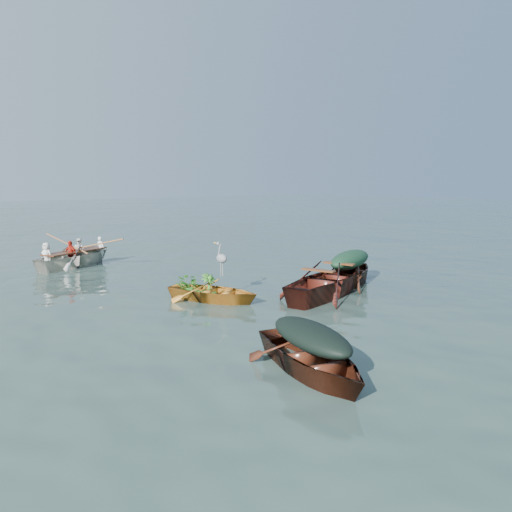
{
  "coord_description": "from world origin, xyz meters",
  "views": [
    {
      "loc": [
        -9.94,
        -9.3,
        3.06
      ],
      "look_at": [
        0.38,
        3.96,
        0.5
      ],
      "focal_mm": 35.0,
      "sensor_mm": 36.0,
      "label": 1
    }
  ],
  "objects_px": {
    "dark_covered_boat": "(310,373)",
    "open_wooden_boat": "(328,296)",
    "rowed_boat": "(76,267)",
    "yellow_dinghy": "(213,301)",
    "green_tarp_boat": "(349,285)",
    "heron": "(222,264)"
  },
  "relations": [
    {
      "from": "dark_covered_boat",
      "to": "open_wooden_boat",
      "type": "relative_size",
      "value": 0.71
    },
    {
      "from": "rowed_boat",
      "to": "yellow_dinghy",
      "type": "bearing_deg",
      "value": 163.2
    },
    {
      "from": "yellow_dinghy",
      "to": "dark_covered_boat",
      "type": "bearing_deg",
      "value": -132.28
    },
    {
      "from": "yellow_dinghy",
      "to": "green_tarp_boat",
      "type": "xyz_separation_m",
      "value": [
        4.27,
        -0.81,
        0.0
      ]
    },
    {
      "from": "open_wooden_boat",
      "to": "rowed_boat",
      "type": "relative_size",
      "value": 1.16
    },
    {
      "from": "yellow_dinghy",
      "to": "heron",
      "type": "height_order",
      "value": "heron"
    },
    {
      "from": "open_wooden_boat",
      "to": "green_tarp_boat",
      "type": "bearing_deg",
      "value": -86.24
    },
    {
      "from": "rowed_boat",
      "to": "heron",
      "type": "relative_size",
      "value": 4.86
    },
    {
      "from": "dark_covered_boat",
      "to": "open_wooden_boat",
      "type": "height_order",
      "value": "open_wooden_boat"
    },
    {
      "from": "yellow_dinghy",
      "to": "open_wooden_boat",
      "type": "height_order",
      "value": "open_wooden_boat"
    },
    {
      "from": "green_tarp_boat",
      "to": "rowed_boat",
      "type": "height_order",
      "value": "rowed_boat"
    },
    {
      "from": "yellow_dinghy",
      "to": "rowed_boat",
      "type": "distance_m",
      "value": 7.35
    },
    {
      "from": "green_tarp_boat",
      "to": "rowed_boat",
      "type": "bearing_deg",
      "value": 11.8
    },
    {
      "from": "yellow_dinghy",
      "to": "heron",
      "type": "relative_size",
      "value": 3.36
    },
    {
      "from": "yellow_dinghy",
      "to": "heron",
      "type": "bearing_deg",
      "value": 5.19
    },
    {
      "from": "yellow_dinghy",
      "to": "dark_covered_boat",
      "type": "relative_size",
      "value": 0.84
    },
    {
      "from": "rowed_boat",
      "to": "heron",
      "type": "xyz_separation_m",
      "value": [
        1.57,
        -6.98,
        0.87
      ]
    },
    {
      "from": "yellow_dinghy",
      "to": "heron",
      "type": "distance_m",
      "value": 1.03
    },
    {
      "from": "open_wooden_boat",
      "to": "rowed_boat",
      "type": "xyz_separation_m",
      "value": [
        -3.85,
        8.69,
        0.0
      ]
    },
    {
      "from": "yellow_dinghy",
      "to": "dark_covered_boat",
      "type": "height_order",
      "value": "dark_covered_boat"
    },
    {
      "from": "rowed_boat",
      "to": "heron",
      "type": "height_order",
      "value": "heron"
    },
    {
      "from": "open_wooden_boat",
      "to": "rowed_boat",
      "type": "distance_m",
      "value": 9.51
    }
  ]
}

